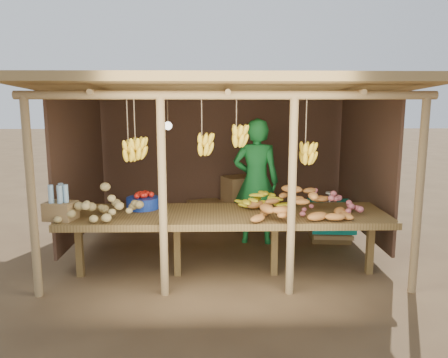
{
  "coord_description": "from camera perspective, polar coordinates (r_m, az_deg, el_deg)",
  "views": [
    {
      "loc": [
        -0.15,
        -6.11,
        2.12
      ],
      "look_at": [
        0.0,
        0.0,
        1.05
      ],
      "focal_mm": 35.0,
      "sensor_mm": 36.0,
      "label": 1
    }
  ],
  "objects": [
    {
      "name": "ground",
      "position": [
        6.47,
        0.0,
        -9.2
      ],
      "size": [
        60.0,
        60.0,
        0.0
      ],
      "primitive_type": "plane",
      "color": "brown",
      "rests_on": "ground"
    },
    {
      "name": "stall_structure",
      "position": [
        6.1,
        -0.14,
        8.03
      ],
      "size": [
        4.7,
        3.5,
        2.43
      ],
      "color": "#9E7E51",
      "rests_on": "ground"
    },
    {
      "name": "counter",
      "position": [
        5.35,
        0.25,
        -5.05
      ],
      "size": [
        3.9,
        1.05,
        0.8
      ],
      "color": "brown",
      "rests_on": "ground"
    },
    {
      "name": "potato_heap",
      "position": [
        5.25,
        -15.29,
        -2.96
      ],
      "size": [
        1.09,
        0.83,
        0.36
      ],
      "primitive_type": null,
      "rotation": [
        0.0,
        0.0,
        0.3
      ],
      "color": "#9F8A52",
      "rests_on": "counter"
    },
    {
      "name": "sweet_potato_heap",
      "position": [
        5.22,
        9.97,
        -2.84
      ],
      "size": [
        1.24,
        0.9,
        0.36
      ],
      "primitive_type": null,
      "rotation": [
        0.0,
        0.0,
        0.22
      ],
      "color": "#B06B2D",
      "rests_on": "counter"
    },
    {
      "name": "onion_heap",
      "position": [
        5.39,
        13.63,
        -2.61
      ],
      "size": [
        0.8,
        0.49,
        0.36
      ],
      "primitive_type": null,
      "rotation": [
        0.0,
        0.0,
        0.02
      ],
      "color": "#C05D66",
      "rests_on": "counter"
    },
    {
      "name": "banana_pile",
      "position": [
        5.6,
        4.95,
        -1.92
      ],
      "size": [
        0.74,
        0.59,
        0.35
      ],
      "primitive_type": null,
      "rotation": [
        0.0,
        0.0,
        -0.37
      ],
      "color": "yellow",
      "rests_on": "counter"
    },
    {
      "name": "tomato_basin",
      "position": [
        5.62,
        -10.57,
        -2.92
      ],
      "size": [
        0.41,
        0.41,
        0.22
      ],
      "rotation": [
        0.0,
        0.0,
        0.04
      ],
      "color": "navy",
      "rests_on": "counter"
    },
    {
      "name": "bottle_box",
      "position": [
        5.32,
        -20.59,
        -3.33
      ],
      "size": [
        0.38,
        0.32,
        0.41
      ],
      "color": "olive",
      "rests_on": "counter"
    },
    {
      "name": "vendor",
      "position": [
        6.59,
        4.2,
        -0.35
      ],
      "size": [
        0.74,
        0.54,
        1.89
      ],
      "primitive_type": "imported",
      "rotation": [
        0.0,
        0.0,
        3.02
      ],
      "color": "#1A7830",
      "rests_on": "ground"
    },
    {
      "name": "tarp_crate",
      "position": [
        7.02,
        13.67,
        -5.19
      ],
      "size": [
        0.71,
        0.62,
        0.79
      ],
      "color": "brown",
      "rests_on": "ground"
    },
    {
      "name": "carton_stack",
      "position": [
        7.52,
        0.62,
        -3.45
      ],
      "size": [
        1.25,
        0.6,
        0.86
      ],
      "color": "olive",
      "rests_on": "ground"
    },
    {
      "name": "burlap_sacks",
      "position": [
        7.62,
        -11.55,
        -4.51
      ],
      "size": [
        0.8,
        0.42,
        0.57
      ],
      "color": "#4C3123",
      "rests_on": "ground"
    }
  ]
}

